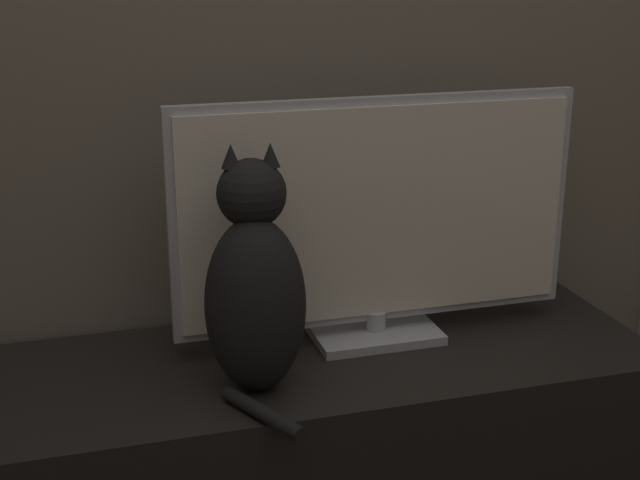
{
  "coord_description": "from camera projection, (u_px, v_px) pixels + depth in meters",
  "views": [
    {
      "loc": [
        -0.44,
        -0.7,
        1.29
      ],
      "look_at": [
        0.03,
        0.91,
        0.74
      ],
      "focal_mm": 50.0,
      "sensor_mm": 36.0,
      "label": 1
    }
  ],
  "objects": [
    {
      "name": "tv",
      "position": [
        377.0,
        220.0,
        1.88
      ],
      "size": [
        0.88,
        0.16,
        0.53
      ],
      "color": "#B7B7BC",
      "rests_on": "tv_stand"
    },
    {
      "name": "tv_stand",
      "position": [
        304.0,
        458.0,
        1.93
      ],
      "size": [
        1.49,
        0.5,
        0.48
      ],
      "color": "black",
      "rests_on": "ground_plane"
    },
    {
      "name": "cat",
      "position": [
        255.0,
        289.0,
        1.68
      ],
      "size": [
        0.21,
        0.33,
        0.48
      ],
      "rotation": [
        0.0,
        0.0,
        -0.14
      ],
      "color": "black",
      "rests_on": "tv_stand"
    }
  ]
}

